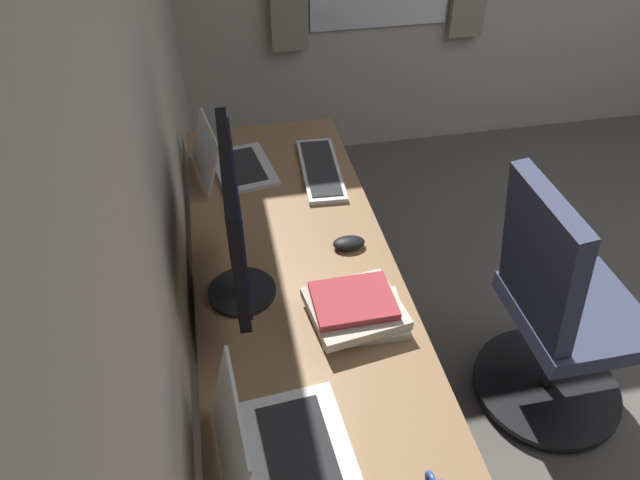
{
  "coord_description": "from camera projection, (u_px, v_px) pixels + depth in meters",
  "views": [
    {
      "loc": [
        -1.02,
        2.09,
        1.95
      ],
      "look_at": [
        0.13,
        1.86,
        0.95
      ],
      "focal_mm": 32.32,
      "sensor_mm": 36.0,
      "label": 1
    }
  ],
  "objects": [
    {
      "name": "keyboard_main",
      "position": [
        321.0,
        169.0,
        2.18
      ],
      "size": [
        0.43,
        0.17,
        0.02
      ],
      "color": "silver",
      "rests_on": "desk"
    },
    {
      "name": "laptop_left",
      "position": [
        228.0,
        161.0,
        2.15
      ],
      "size": [
        0.34,
        0.32,
        0.21
      ],
      "color": "silver",
      "rests_on": "desk"
    },
    {
      "name": "drawer_pedestal",
      "position": [
        291.0,
        347.0,
        2.03
      ],
      "size": [
        0.4,
        0.51,
        0.69
      ],
      "color": "#936D47",
      "rests_on": "ground"
    },
    {
      "name": "desk",
      "position": [
        304.0,
        316.0,
        1.72
      ],
      "size": [
        2.1,
        0.62,
        0.73
      ],
      "color": "#936D47",
      "rests_on": "ground"
    },
    {
      "name": "book_stack_near",
      "position": [
        356.0,
        309.0,
        1.59
      ],
      "size": [
        0.25,
        0.28,
        0.08
      ],
      "color": "beige",
      "rests_on": "desk"
    },
    {
      "name": "wall_back",
      "position": [
        122.0,
        176.0,
        1.15
      ],
      "size": [
        4.84,
        0.1,
        2.6
      ],
      "primitive_type": "cube",
      "color": "beige",
      "rests_on": "ground"
    },
    {
      "name": "mouse_main",
      "position": [
        349.0,
        243.0,
        1.84
      ],
      "size": [
        0.06,
        0.1,
        0.03
      ],
      "primitive_type": "ellipsoid",
      "color": "black",
      "rests_on": "desk"
    },
    {
      "name": "laptop_leftmost",
      "position": [
        272.0,
        443.0,
        1.27
      ],
      "size": [
        0.32,
        0.31,
        0.23
      ],
      "color": "white",
      "rests_on": "desk"
    },
    {
      "name": "office_chair",
      "position": [
        557.0,
        317.0,
        1.99
      ],
      "size": [
        0.56,
        0.56,
        0.97
      ],
      "color": "#383D56",
      "rests_on": "ground"
    },
    {
      "name": "monitor_primary",
      "position": [
        234.0,
        221.0,
        1.52
      ],
      "size": [
        0.51,
        0.2,
        0.47
      ],
      "color": "black",
      "rests_on": "desk"
    }
  ]
}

